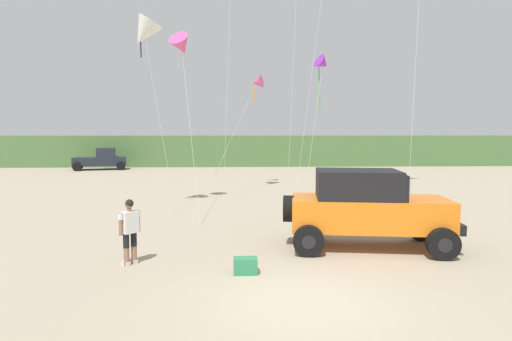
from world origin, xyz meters
name	(u,v)px	position (x,y,z in m)	size (l,w,h in m)	color
ground_plane	(304,301)	(0.00, 0.00, 0.00)	(220.00, 220.00, 0.00)	tan
dune_ridge	(246,150)	(-0.28, 38.62, 1.54)	(90.00, 8.46, 3.09)	#4C703D
jeep	(367,207)	(2.42, 3.91, 1.20)	(4.98, 2.94, 2.26)	orange
person_watching	(130,228)	(-4.01, 2.57, 0.94)	(0.47, 0.49, 1.67)	#8C664C
cooler_box	(245,266)	(-1.12, 1.73, 0.19)	(0.56, 0.36, 0.38)	#2D7F51
distant_pickup	(101,159)	(-13.71, 31.85, 0.94)	(4.92, 3.36, 1.98)	#1E232D
kite_green_box	(182,46)	(-3.78, 11.76, 7.24)	(1.84, 5.41, 7.85)	#E04C93
kite_red_delta	(257,83)	(-0.04, 19.02, 6.46)	(3.44, 5.93, 6.90)	#E04C93
kite_orange_streamer	(144,33)	(-5.14, 10.31, 7.46)	(2.25, 1.76, 8.27)	white
kite_white_parafoil	(323,64)	(2.75, 12.31, 6.55)	(1.59, 2.09, 7.07)	purple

